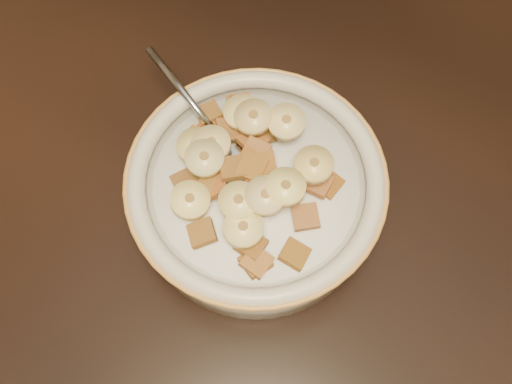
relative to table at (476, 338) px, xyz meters
The scene contains 46 objects.
table is the anchor object (origin of this frame).
cereal_bowl 0.22m from the table, behind, with size 0.20×0.20×0.05m, color beige.
milk 0.23m from the table, behind, with size 0.17×0.17×0.00m, color white.
spoon 0.26m from the table, behind, with size 0.04×0.05×0.01m, color #969FAE.
cereal_square_0 0.21m from the table, 155.53° to the right, with size 0.02×0.02×0.01m, color brown.
cereal_square_1 0.25m from the table, behind, with size 0.02×0.02×0.01m, color #8F4D17.
cereal_square_2 0.19m from the table, behind, with size 0.02×0.02×0.01m, color #985D2F.
cereal_square_3 0.28m from the table, behind, with size 0.02×0.02×0.01m, color brown.
cereal_square_4 0.25m from the table, behind, with size 0.02×0.02×0.01m, color brown.
cereal_square_5 0.25m from the table, behind, with size 0.02×0.02×0.01m, color brown.
cereal_square_6 0.28m from the table, behind, with size 0.02×0.02×0.01m, color brown.
cereal_square_7 0.28m from the table, 166.66° to the right, with size 0.02×0.02×0.01m, color brown.
cereal_square_8 0.25m from the table, behind, with size 0.02×0.02×0.01m, color brown.
cereal_square_9 0.26m from the table, 167.36° to the right, with size 0.02×0.02×0.01m, color brown.
cereal_square_10 0.25m from the table, behind, with size 0.02×0.02×0.01m, color brown.
cereal_square_11 0.26m from the table, behind, with size 0.02×0.02×0.01m, color brown.
cereal_square_12 0.29m from the table, behind, with size 0.02×0.02×0.01m, color brown.
cereal_square_13 0.19m from the table, behind, with size 0.02×0.02×0.01m, color brown.
cereal_square_14 0.27m from the table, behind, with size 0.02×0.02×0.01m, color olive.
cereal_square_15 0.22m from the table, behind, with size 0.02×0.02×0.01m, color brown.
cereal_square_16 0.18m from the table, 160.03° to the right, with size 0.02×0.02×0.01m, color #8D5C21.
cereal_square_17 0.21m from the table, behind, with size 0.02×0.02×0.01m, color brown.
cereal_square_18 0.21m from the table, 155.39° to the right, with size 0.02×0.02×0.01m, color olive.
cereal_square_19 0.30m from the table, behind, with size 0.02×0.02×0.01m, color brown.
cereal_square_20 0.23m from the table, behind, with size 0.02×0.02×0.01m, color #925B1A.
cereal_square_21 0.21m from the table, 158.74° to the right, with size 0.02×0.02×0.01m, color brown.
cereal_square_22 0.29m from the table, behind, with size 0.02×0.02×0.01m, color #97581D.
cereal_square_23 0.24m from the table, behind, with size 0.02×0.02×0.01m, color #97651E.
cereal_square_24 0.27m from the table, behind, with size 0.02×0.02×0.01m, color brown.
cereal_square_25 0.24m from the table, behind, with size 0.02×0.02×0.01m, color brown.
cereal_square_26 0.25m from the table, behind, with size 0.02×0.02×0.01m, color #996236.
cereal_square_27 0.26m from the table, 167.88° to the right, with size 0.02×0.02×0.01m, color brown.
cereal_square_28 0.19m from the table, behind, with size 0.02×0.02×0.01m, color #94591B.
cereal_square_29 0.25m from the table, 158.46° to the right, with size 0.02×0.02×0.01m, color brown.
banana_slice_0 0.27m from the table, 162.93° to the right, with size 0.03×0.03×0.01m, color #F3E179.
banana_slice_1 0.22m from the table, 168.29° to the right, with size 0.03×0.03×0.01m, color beige.
banana_slice_2 0.24m from the table, behind, with size 0.03×0.03×0.01m, color beige.
banana_slice_3 0.29m from the table, behind, with size 0.03×0.03×0.01m, color #FBEE92.
banana_slice_4 0.23m from the table, 160.58° to the right, with size 0.03×0.03×0.01m, color beige.
banana_slice_5 0.27m from the table, behind, with size 0.03×0.03×0.01m, color #CAB885.
banana_slice_6 0.28m from the table, behind, with size 0.03×0.03×0.01m, color #DCBA75.
banana_slice_7 0.27m from the table, behind, with size 0.03×0.03×0.01m, color #F8E882.
banana_slice_8 0.22m from the table, behind, with size 0.03×0.03×0.01m, color #F3E482.
banana_slice_9 0.24m from the table, 165.36° to the right, with size 0.03×0.03×0.01m, color #EDE48C.
banana_slice_10 0.28m from the table, behind, with size 0.03×0.03×0.01m, color beige.
banana_slice_11 0.21m from the table, behind, with size 0.03×0.03×0.01m, color #FFDB7F.
Camera 1 is at (-0.10, -0.18, 1.22)m, focal length 40.00 mm.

